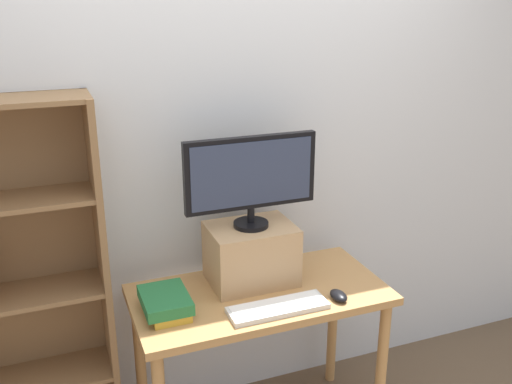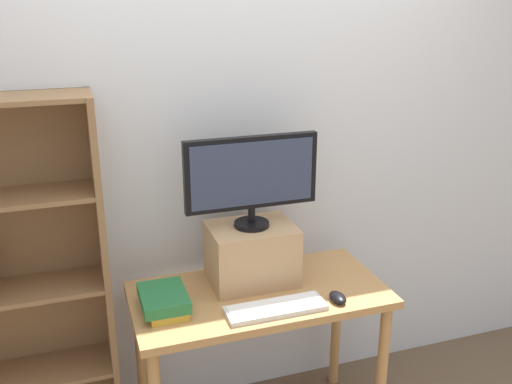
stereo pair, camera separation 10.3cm
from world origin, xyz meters
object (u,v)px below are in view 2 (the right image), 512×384
at_px(bookshelf_unit, 7,288).
at_px(keyboard, 276,308).
at_px(computer_monitor, 251,176).
at_px(computer_mouse, 338,298).
at_px(riser_box, 252,254).
at_px(book_stack, 164,300).
at_px(desk, 259,313).

distance_m(bookshelf_unit, keyboard, 1.14).
xyz_separation_m(bookshelf_unit, computer_monitor, (1.04, -0.14, 0.43)).
bearing_deg(computer_mouse, computer_monitor, 134.76).
bearing_deg(computer_monitor, riser_box, 90.00).
distance_m(keyboard, book_stack, 0.47).
relative_size(bookshelf_unit, keyboard, 3.91).
height_order(desk, bookshelf_unit, bookshelf_unit).
height_order(bookshelf_unit, computer_monitor, bookshelf_unit).
distance_m(riser_box, computer_monitor, 0.37).
relative_size(riser_box, computer_mouse, 3.66).
relative_size(bookshelf_unit, riser_box, 4.35).
distance_m(riser_box, keyboard, 0.31).
bearing_deg(riser_box, keyboard, -87.35).
height_order(bookshelf_unit, riser_box, bookshelf_unit).
bearing_deg(computer_monitor, computer_mouse, -45.24).
relative_size(desk, computer_mouse, 10.83).
bearing_deg(keyboard, computer_mouse, -2.58).
bearing_deg(book_stack, riser_box, 16.51).
distance_m(desk, book_stack, 0.45).
bearing_deg(riser_box, computer_mouse, -45.39).
xyz_separation_m(desk, book_stack, (-0.43, -0.02, 0.16)).
distance_m(keyboard, computer_mouse, 0.28).
xyz_separation_m(riser_box, keyboard, (0.01, -0.28, -0.12)).
distance_m(desk, computer_mouse, 0.37).
height_order(desk, book_stack, book_stack).
height_order(desk, riser_box, riser_box).
xyz_separation_m(desk, riser_box, (-0.00, 0.11, 0.25)).
relative_size(riser_box, computer_monitor, 0.64).
relative_size(bookshelf_unit, computer_monitor, 2.80).
distance_m(computer_monitor, book_stack, 0.64).
height_order(bookshelf_unit, book_stack, bookshelf_unit).
bearing_deg(computer_mouse, desk, 146.86).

